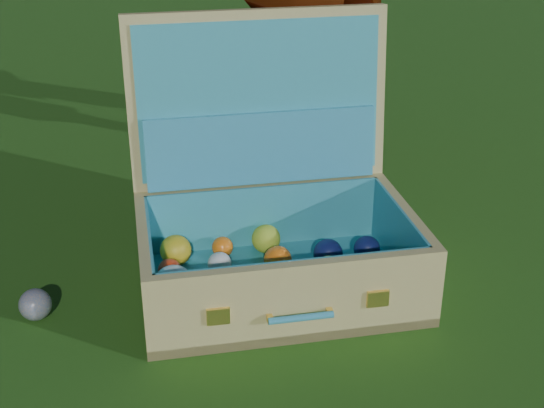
% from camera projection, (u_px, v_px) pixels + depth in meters
% --- Properties ---
extents(ground, '(60.00, 60.00, 0.00)m').
position_uv_depth(ground, '(281.00, 265.00, 1.80)').
color(ground, '#215114').
rests_on(ground, ground).
extents(stray_ball, '(0.07, 0.07, 0.07)m').
position_uv_depth(stray_ball, '(35.00, 305.00, 1.58)').
color(stray_ball, '#385991').
rests_on(stray_ball, ground).
extents(suitcase, '(0.61, 0.51, 0.58)m').
position_uv_depth(suitcase, '(271.00, 211.00, 1.69)').
color(suitcase, tan).
rests_on(suitcase, ground).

